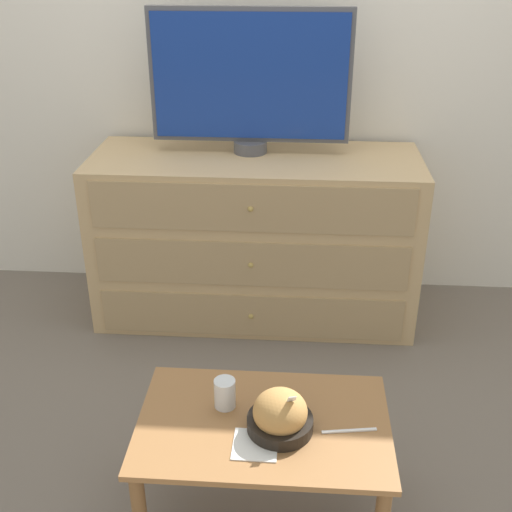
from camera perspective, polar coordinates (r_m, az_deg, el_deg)
name	(u,v)px	position (r m, az deg, el deg)	size (l,w,h in m)	color
ground_plane	(268,279)	(3.58, 1.04, -2.07)	(12.00, 12.00, 0.00)	#70665B
wall_back	(270,35)	(3.18, 1.27, 19.07)	(12.00, 0.05, 2.60)	white
dresser	(255,237)	(3.12, -0.06, 1.66)	(1.52, 0.59, 0.81)	tan
tv	(250,80)	(2.96, -0.52, 15.38)	(0.90, 0.16, 0.64)	#515156
coffee_table	(263,437)	(2.08, 0.66, -15.77)	(0.78, 0.50, 0.39)	#9E6B3D
takeout_bowl	(280,416)	(1.98, 2.16, -13.99)	(0.20, 0.20, 0.16)	black
drink_cup	(225,395)	(2.07, -2.78, -12.23)	(0.07, 0.07, 0.10)	white
napkin	(255,445)	(1.96, -0.07, -16.43)	(0.13, 0.13, 0.00)	white
knife	(349,431)	(2.03, 8.29, -15.11)	(0.17, 0.04, 0.01)	white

